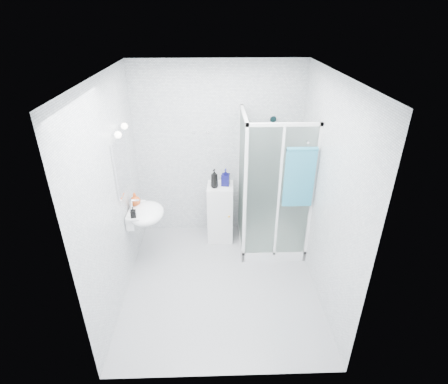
{
  "coord_description": "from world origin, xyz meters",
  "views": [
    {
      "loc": [
        -0.07,
        -3.46,
        3.17
      ],
      "look_at": [
        0.05,
        0.35,
        1.15
      ],
      "focal_mm": 28.0,
      "sensor_mm": 36.0,
      "label": 1
    }
  ],
  "objects_px": {
    "wall_basin": "(144,214)",
    "soap_dispenser_black": "(133,212)",
    "storage_cabinet": "(220,212)",
    "hand_towel": "(300,176)",
    "shampoo_bottle_a": "(214,178)",
    "shampoo_bottle_b": "(226,177)",
    "soap_dispenser_orange": "(135,199)",
    "shower_enclosure": "(266,221)"
  },
  "relations": [
    {
      "from": "shampoo_bottle_a",
      "to": "soap_dispenser_black",
      "type": "bearing_deg",
      "value": -145.24
    },
    {
      "from": "soap_dispenser_orange",
      "to": "soap_dispenser_black",
      "type": "relative_size",
      "value": 1.28
    },
    {
      "from": "shampoo_bottle_b",
      "to": "soap_dispenser_black",
      "type": "height_order",
      "value": "shampoo_bottle_b"
    },
    {
      "from": "hand_towel",
      "to": "soap_dispenser_orange",
      "type": "height_order",
      "value": "hand_towel"
    },
    {
      "from": "shampoo_bottle_b",
      "to": "soap_dispenser_orange",
      "type": "relative_size",
      "value": 1.4
    },
    {
      "from": "soap_dispenser_orange",
      "to": "soap_dispenser_black",
      "type": "height_order",
      "value": "soap_dispenser_orange"
    },
    {
      "from": "storage_cabinet",
      "to": "shampoo_bottle_b",
      "type": "height_order",
      "value": "shampoo_bottle_b"
    },
    {
      "from": "storage_cabinet",
      "to": "wall_basin",
      "type": "bearing_deg",
      "value": -147.59
    },
    {
      "from": "wall_basin",
      "to": "hand_towel",
      "type": "height_order",
      "value": "hand_towel"
    },
    {
      "from": "hand_towel",
      "to": "soap_dispenser_black",
      "type": "height_order",
      "value": "hand_towel"
    },
    {
      "from": "shower_enclosure",
      "to": "soap_dispenser_black",
      "type": "relative_size",
      "value": 14.11
    },
    {
      "from": "shampoo_bottle_b",
      "to": "soap_dispenser_black",
      "type": "xyz_separation_m",
      "value": [
        -1.17,
        -0.77,
        -0.1
      ]
    },
    {
      "from": "shampoo_bottle_a",
      "to": "storage_cabinet",
      "type": "bearing_deg",
      "value": 31.98
    },
    {
      "from": "wall_basin",
      "to": "soap_dispenser_black",
      "type": "distance_m",
      "value": 0.25
    },
    {
      "from": "wall_basin",
      "to": "soap_dispenser_black",
      "type": "bearing_deg",
      "value": -115.73
    },
    {
      "from": "soap_dispenser_black",
      "to": "wall_basin",
      "type": "bearing_deg",
      "value": 64.27
    },
    {
      "from": "hand_towel",
      "to": "shampoo_bottle_a",
      "type": "xyz_separation_m",
      "value": [
        -1.04,
        0.6,
        -0.3
      ]
    },
    {
      "from": "wall_basin",
      "to": "shampoo_bottle_a",
      "type": "bearing_deg",
      "value": 29.09
    },
    {
      "from": "soap_dispenser_orange",
      "to": "hand_towel",
      "type": "bearing_deg",
      "value": -5.23
    },
    {
      "from": "storage_cabinet",
      "to": "soap_dispenser_black",
      "type": "distance_m",
      "value": 1.41
    },
    {
      "from": "wall_basin",
      "to": "soap_dispenser_orange",
      "type": "height_order",
      "value": "soap_dispenser_orange"
    },
    {
      "from": "shampoo_bottle_b",
      "to": "shampoo_bottle_a",
      "type": "bearing_deg",
      "value": -158.11
    },
    {
      "from": "shampoo_bottle_a",
      "to": "soap_dispenser_black",
      "type": "height_order",
      "value": "shampoo_bottle_a"
    },
    {
      "from": "hand_towel",
      "to": "soap_dispenser_orange",
      "type": "distance_m",
      "value": 2.13
    },
    {
      "from": "shampoo_bottle_b",
      "to": "soap_dispenser_black",
      "type": "bearing_deg",
      "value": -146.81
    },
    {
      "from": "wall_basin",
      "to": "shampoo_bottle_b",
      "type": "xyz_separation_m",
      "value": [
        1.08,
        0.58,
        0.24
      ]
    },
    {
      "from": "shampoo_bottle_a",
      "to": "soap_dispenser_orange",
      "type": "distance_m",
      "value": 1.12
    },
    {
      "from": "shower_enclosure",
      "to": "hand_towel",
      "type": "height_order",
      "value": "shower_enclosure"
    },
    {
      "from": "wall_basin",
      "to": "shampoo_bottle_a",
      "type": "height_order",
      "value": "shampoo_bottle_a"
    },
    {
      "from": "hand_towel",
      "to": "shampoo_bottle_a",
      "type": "bearing_deg",
      "value": 150.21
    },
    {
      "from": "shower_enclosure",
      "to": "wall_basin",
      "type": "distance_m",
      "value": 1.72
    },
    {
      "from": "storage_cabinet",
      "to": "soap_dispenser_orange",
      "type": "height_order",
      "value": "soap_dispenser_orange"
    },
    {
      "from": "storage_cabinet",
      "to": "hand_towel",
      "type": "relative_size",
      "value": 1.15
    },
    {
      "from": "storage_cabinet",
      "to": "hand_towel",
      "type": "bearing_deg",
      "value": -31.0
    },
    {
      "from": "shower_enclosure",
      "to": "shampoo_bottle_b",
      "type": "bearing_deg",
      "value": 155.75
    },
    {
      "from": "shower_enclosure",
      "to": "shampoo_bottle_b",
      "type": "xyz_separation_m",
      "value": [
        -0.58,
        0.26,
        0.58
      ]
    },
    {
      "from": "shampoo_bottle_a",
      "to": "shampoo_bottle_b",
      "type": "height_order",
      "value": "shampoo_bottle_a"
    },
    {
      "from": "storage_cabinet",
      "to": "shampoo_bottle_a",
      "type": "xyz_separation_m",
      "value": [
        -0.08,
        -0.05,
        0.59
      ]
    },
    {
      "from": "wall_basin",
      "to": "shampoo_bottle_a",
      "type": "distance_m",
      "value": 1.08
    },
    {
      "from": "wall_basin",
      "to": "soap_dispenser_black",
      "type": "relative_size",
      "value": 3.95
    },
    {
      "from": "wall_basin",
      "to": "hand_towel",
      "type": "xyz_separation_m",
      "value": [
        1.96,
        -0.09,
        0.55
      ]
    },
    {
      "from": "shower_enclosure",
      "to": "shampoo_bottle_b",
      "type": "relative_size",
      "value": 7.91
    }
  ]
}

